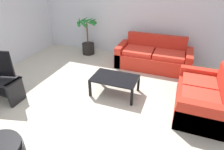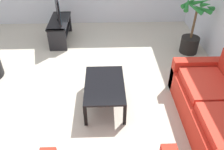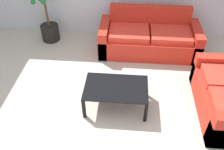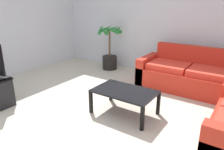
% 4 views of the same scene
% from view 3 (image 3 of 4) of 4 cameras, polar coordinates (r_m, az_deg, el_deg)
% --- Properties ---
extents(ground_plane, '(6.60, 6.60, 0.00)m').
position_cam_3_polar(ground_plane, '(3.84, -6.53, -13.07)').
color(ground_plane, beige).
extents(couch_main, '(2.09, 0.90, 0.90)m').
position_cam_3_polar(couch_main, '(5.30, 8.71, 8.49)').
color(couch_main, red).
rests_on(couch_main, ground).
extents(coffee_table, '(1.02, 0.65, 0.42)m').
position_cam_3_polar(coffee_table, '(3.90, 0.96, -3.37)').
color(coffee_table, black).
rests_on(coffee_table, ground).
extents(potted_palm, '(0.73, 0.71, 1.25)m').
position_cam_3_polar(potted_palm, '(5.73, -14.86, 12.40)').
color(potted_palm, black).
rests_on(potted_palm, ground).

